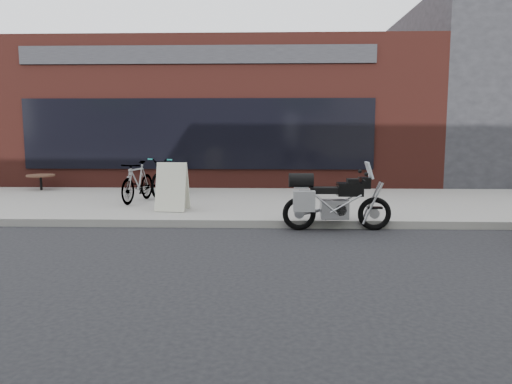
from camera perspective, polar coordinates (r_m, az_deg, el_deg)
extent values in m
plane|color=black|center=(5.55, 0.20, -12.49)|extent=(120.00, 120.00, 0.00)
cube|color=gray|center=(12.35, 1.20, -1.03)|extent=(44.00, 6.00, 0.15)
cube|color=#4E1F19|center=(19.34, -4.50, 8.46)|extent=(14.00, 10.00, 4.50)
cube|color=black|center=(14.35, -6.74, 6.61)|extent=(10.00, 0.08, 2.00)
cube|color=#242428|center=(14.49, -6.88, 15.34)|extent=(10.00, 0.08, 0.50)
torus|color=black|center=(9.25, 4.96, -2.48)|extent=(0.62, 0.12, 0.62)
torus|color=black|center=(9.46, 13.38, -2.43)|extent=(0.62, 0.12, 0.62)
cube|color=#B7B7BC|center=(9.31, 8.95, -1.96)|extent=(0.52, 0.29, 0.35)
cube|color=black|center=(9.30, 10.69, 0.31)|extent=(0.47, 0.31, 0.24)
cube|color=black|center=(9.23, 7.86, 0.20)|extent=(0.52, 0.27, 0.11)
cube|color=black|center=(9.21, 5.85, -0.26)|extent=(0.28, 0.21, 0.13)
cube|color=black|center=(9.34, 12.38, 1.04)|extent=(0.17, 0.23, 0.20)
cube|color=silver|center=(9.34, 12.81, 2.45)|extent=(0.14, 0.28, 0.31)
cylinder|color=black|center=(9.32, 12.00, 1.43)|extent=(0.05, 0.65, 0.03)
cube|color=#B7B7BC|center=(9.18, 5.17, 0.54)|extent=(0.27, 0.29, 0.03)
cube|color=gray|center=(8.97, 5.51, -1.05)|extent=(0.39, 0.18, 0.37)
cylinder|color=black|center=(9.16, 5.17, 1.35)|extent=(0.45, 0.27, 0.26)
cylinder|color=#B7B7BC|center=(9.42, 6.57, -2.21)|extent=(0.52, 0.09, 0.18)
imported|color=gray|center=(12.95, -9.91, 1.76)|extent=(1.06, 1.96, 0.98)
imported|color=gray|center=(11.95, -13.38, 1.15)|extent=(0.75, 1.64, 0.95)
cube|color=beige|center=(10.50, -9.73, 0.55)|extent=(0.65, 0.36, 1.01)
cube|color=beige|center=(10.75, -9.34, 0.72)|extent=(0.65, 0.36, 1.01)
cylinder|color=black|center=(15.11, -23.36, 0.93)|extent=(0.06, 0.06, 0.39)
cylinder|color=#523626|center=(15.09, -23.40, 1.75)|extent=(0.76, 0.76, 0.04)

